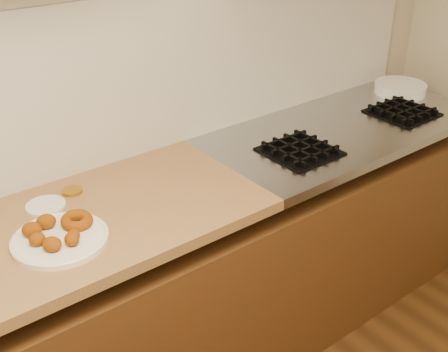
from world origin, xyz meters
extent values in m
cube|color=tan|center=(0.00, 2.00, 1.35)|extent=(4.00, 0.02, 2.70)
cube|color=#4F2910|center=(0.00, 1.69, 0.39)|extent=(3.60, 0.60, 0.77)
cube|color=#9EA0A5|center=(1.15, 1.69, 0.88)|extent=(1.30, 0.62, 0.04)
cube|color=#B7B3A5|center=(0.00, 1.99, 1.20)|extent=(3.60, 0.02, 0.60)
cube|color=black|center=(0.80, 1.61, 0.90)|extent=(0.26, 0.26, 0.01)
cube|color=black|center=(0.71, 1.61, 0.92)|extent=(0.01, 0.24, 0.02)
cube|color=black|center=(0.80, 1.52, 0.92)|extent=(0.24, 0.01, 0.02)
cube|color=black|center=(0.77, 1.61, 0.92)|extent=(0.01, 0.24, 0.02)
cube|color=black|center=(0.80, 1.58, 0.92)|extent=(0.24, 0.01, 0.02)
cube|color=black|center=(0.83, 1.61, 0.92)|extent=(0.01, 0.24, 0.02)
cube|color=black|center=(0.80, 1.64, 0.92)|extent=(0.24, 0.01, 0.02)
cube|color=black|center=(0.89, 1.61, 0.92)|extent=(0.01, 0.24, 0.02)
cube|color=black|center=(0.80, 1.70, 0.92)|extent=(0.24, 0.01, 0.02)
cube|color=black|center=(1.45, 1.61, 0.90)|extent=(0.26, 0.26, 0.01)
cube|color=black|center=(1.36, 1.61, 0.92)|extent=(0.01, 0.24, 0.02)
cube|color=black|center=(1.45, 1.52, 0.92)|extent=(0.24, 0.01, 0.02)
cube|color=black|center=(1.42, 1.61, 0.92)|extent=(0.01, 0.24, 0.02)
cube|color=black|center=(1.45, 1.58, 0.92)|extent=(0.24, 0.01, 0.02)
cube|color=black|center=(1.48, 1.61, 0.92)|extent=(0.01, 0.24, 0.02)
cube|color=black|center=(1.45, 1.64, 0.92)|extent=(0.24, 0.01, 0.02)
cube|color=black|center=(1.54, 1.61, 0.92)|extent=(0.01, 0.24, 0.02)
cube|color=black|center=(1.45, 1.70, 0.92)|extent=(0.24, 0.01, 0.02)
cylinder|color=white|center=(-0.19, 1.61, 0.91)|extent=(0.28, 0.28, 0.02)
torus|color=#844307|center=(-0.12, 1.64, 0.93)|extent=(0.13, 0.13, 0.04)
ellipsoid|color=#844307|center=(-0.25, 1.67, 0.94)|extent=(0.08, 0.07, 0.05)
ellipsoid|color=#844307|center=(-0.25, 1.61, 0.94)|extent=(0.06, 0.05, 0.04)
ellipsoid|color=#844307|center=(-0.23, 1.56, 0.94)|extent=(0.07, 0.07, 0.04)
ellipsoid|color=#844307|center=(-0.18, 1.55, 0.94)|extent=(0.05, 0.05, 0.04)
ellipsoid|color=#844307|center=(-0.20, 1.68, 0.94)|extent=(0.07, 0.07, 0.05)
ellipsoid|color=#844307|center=(-0.16, 1.57, 0.94)|extent=(0.06, 0.06, 0.04)
cylinder|color=silver|center=(-0.15, 1.83, 0.90)|extent=(0.16, 0.16, 0.01)
cylinder|color=#B68120|center=(-0.04, 1.86, 0.91)|extent=(0.07, 0.07, 0.01)
cylinder|color=white|center=(1.66, 1.78, 0.91)|extent=(0.25, 0.25, 0.01)
cylinder|color=white|center=(1.66, 1.78, 0.92)|extent=(0.25, 0.25, 0.01)
cylinder|color=white|center=(1.66, 1.78, 0.93)|extent=(0.25, 0.25, 0.01)
cylinder|color=white|center=(1.66, 1.78, 0.94)|extent=(0.25, 0.25, 0.01)
camera|label=1|loc=(-0.65, 0.24, 1.86)|focal=45.00mm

